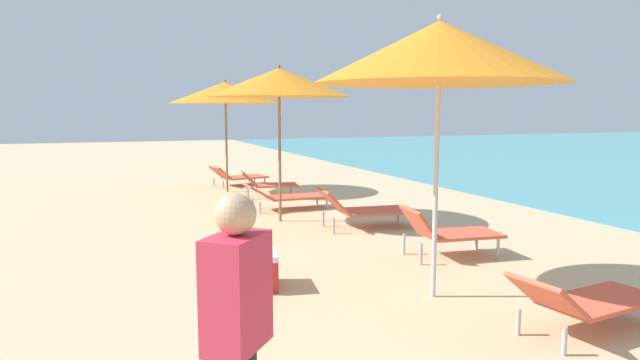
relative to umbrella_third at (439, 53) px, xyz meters
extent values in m
cylinder|color=silver|center=(0.00, 0.00, -1.38)|extent=(0.05, 0.05, 2.16)
cone|color=orange|center=(0.00, 0.00, 0.00)|extent=(2.50, 2.50, 0.61)
sphere|color=silver|center=(0.00, 0.00, 0.34)|extent=(0.06, 0.06, 0.06)
cube|color=#D8593F|center=(1.22, 1.27, -2.17)|extent=(1.05, 0.74, 0.04)
cube|color=#D8593F|center=(0.61, 1.34, -1.98)|extent=(0.35, 0.66, 0.36)
cylinder|color=#B2B2B7|center=(1.64, 1.49, -2.33)|extent=(0.04, 0.04, 0.28)
cylinder|color=#B2B2B7|center=(1.58, 0.96, -2.33)|extent=(0.04, 0.04, 0.28)
cylinder|color=#B2B2B7|center=(0.57, 1.61, -2.33)|extent=(0.04, 0.04, 0.28)
cylinder|color=#B2B2B7|center=(0.51, 1.08, -2.33)|extent=(0.04, 0.04, 0.28)
cube|color=#D8593F|center=(0.92, -1.25, -2.21)|extent=(1.15, 0.70, 0.04)
cube|color=#D8593F|center=(0.20, -1.34, -2.05)|extent=(0.46, 0.60, 0.32)
cylinder|color=#B2B2B7|center=(1.33, -0.96, -2.35)|extent=(0.04, 0.04, 0.23)
cylinder|color=#B2B2B7|center=(0.13, -1.12, -2.35)|extent=(0.04, 0.04, 0.23)
cylinder|color=#B2B2B7|center=(0.19, -1.58, -2.35)|extent=(0.04, 0.04, 0.23)
cylinder|color=olive|center=(-0.31, 4.37, -1.40)|extent=(0.05, 0.05, 2.13)
cone|color=orange|center=(-0.31, 4.37, -0.10)|extent=(2.44, 2.44, 0.48)
sphere|color=olive|center=(-0.31, 4.37, 0.17)|extent=(0.06, 0.06, 0.06)
cube|color=#D8593F|center=(0.39, 5.45, -2.23)|extent=(1.19, 0.63, 0.04)
cube|color=#D8593F|center=(-0.42, 5.44, -2.08)|extent=(0.47, 0.62, 0.29)
cylinder|color=#B2B2B7|center=(0.88, 5.71, -2.36)|extent=(0.04, 0.04, 0.21)
cylinder|color=#B2B2B7|center=(0.89, 5.20, -2.36)|extent=(0.04, 0.04, 0.21)
cylinder|color=#B2B2B7|center=(-0.46, 5.69, -2.36)|extent=(0.04, 0.04, 0.21)
cylinder|color=#B2B2B7|center=(-0.45, 5.18, -2.36)|extent=(0.04, 0.04, 0.21)
cube|color=#D8593F|center=(1.04, 3.31, -2.19)|extent=(1.24, 0.81, 0.04)
cube|color=#D8593F|center=(0.27, 3.39, -1.99)|extent=(0.45, 0.73, 0.38)
cylinder|color=#B2B2B7|center=(1.55, 3.56, -2.34)|extent=(0.04, 0.04, 0.25)
cylinder|color=#B2B2B7|center=(1.49, 2.97, -2.34)|extent=(0.04, 0.04, 0.25)
cylinder|color=#B2B2B7|center=(0.23, 3.69, -2.34)|extent=(0.04, 0.04, 0.25)
cylinder|color=#B2B2B7|center=(0.17, 3.10, -2.34)|extent=(0.04, 0.04, 0.25)
cylinder|color=olive|center=(-0.43, 8.21, -1.43)|extent=(0.05, 0.05, 2.06)
cone|color=orange|center=(-0.43, 8.21, -0.16)|extent=(2.58, 2.58, 0.49)
sphere|color=olive|center=(-0.43, 8.21, 0.12)|extent=(0.06, 0.06, 0.06)
cube|color=#D8593F|center=(0.24, 9.26, -2.26)|extent=(1.16, 0.90, 0.04)
cube|color=#D8593F|center=(-0.43, 9.11, -2.09)|extent=(0.50, 0.76, 0.32)
cylinder|color=#B2B2B7|center=(0.59, 9.64, -2.37)|extent=(0.04, 0.04, 0.18)
cylinder|color=#B2B2B7|center=(0.72, 9.06, -2.37)|extent=(0.04, 0.04, 0.18)
cylinder|color=#B2B2B7|center=(-0.53, 9.39, -2.37)|extent=(0.04, 0.04, 0.18)
cylinder|color=#B2B2B7|center=(-0.41, 8.81, -2.37)|extent=(0.04, 0.04, 0.18)
cube|color=#D8593F|center=(0.41, 7.01, -2.20)|extent=(1.02, 0.78, 0.04)
cube|color=#D8593F|center=(-0.18, 7.12, -2.04)|extent=(0.42, 0.66, 0.30)
cylinder|color=#B2B2B7|center=(0.81, 7.20, -2.34)|extent=(0.04, 0.04, 0.25)
cylinder|color=#B2B2B7|center=(0.72, 6.69, -2.34)|extent=(0.04, 0.04, 0.25)
cylinder|color=#B2B2B7|center=(-0.16, 7.38, -2.34)|extent=(0.04, 0.04, 0.25)
cylinder|color=#B2B2B7|center=(-0.26, 6.87, -2.34)|extent=(0.04, 0.04, 0.25)
cube|color=#D8334C|center=(-2.53, -2.21, -1.43)|extent=(0.40, 0.42, 0.56)
sphere|color=#D8A87F|center=(-2.53, -2.21, -1.05)|extent=(0.20, 0.20, 0.20)
cube|color=red|center=(-1.57, 0.95, -2.30)|extent=(0.41, 0.58, 0.33)
cube|color=white|center=(-1.57, 0.95, -2.10)|extent=(0.42, 0.59, 0.06)
camera|label=1|loc=(-3.10, -4.81, -0.56)|focal=31.64mm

